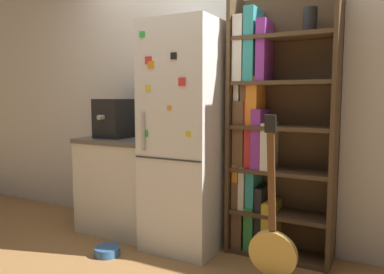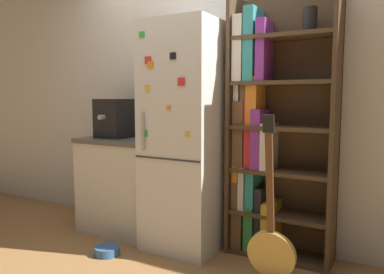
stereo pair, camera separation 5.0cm
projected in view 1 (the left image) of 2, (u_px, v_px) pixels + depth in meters
name	position (u px, v px, depth m)	size (l,w,h in m)	color
ground_plane	(179.00, 250.00, 3.06)	(16.00, 16.00, 0.00)	#A87542
wall_back	(206.00, 91.00, 3.34)	(8.00, 0.05, 2.60)	silver
refrigerator	(187.00, 137.00, 3.08)	(0.59, 0.65, 1.84)	white
bookshelf	(268.00, 136.00, 2.94)	(0.80, 0.32, 2.03)	#4C3823
kitchen_counter	(123.00, 184.00, 3.49)	(0.74, 0.57, 0.87)	silver
espresso_machine	(113.00, 118.00, 3.46)	(0.28, 0.34, 0.36)	black
guitar	(272.00, 262.00, 2.46)	(0.32, 0.29, 1.14)	black
pet_bowl	(107.00, 250.00, 2.96)	(0.21, 0.21, 0.07)	#3366A5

